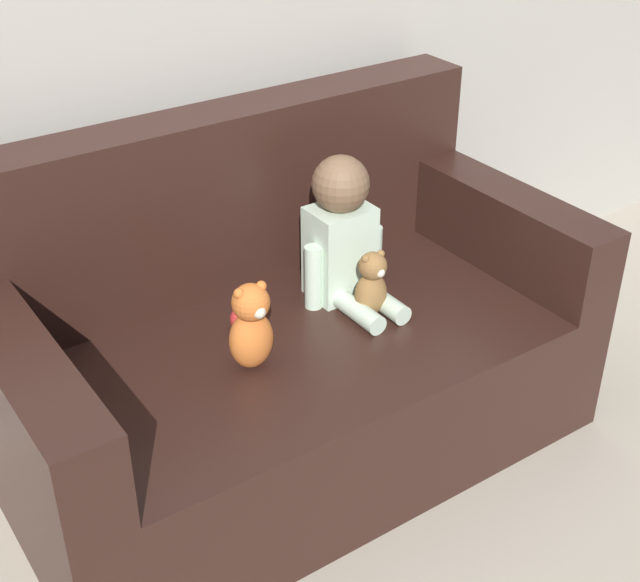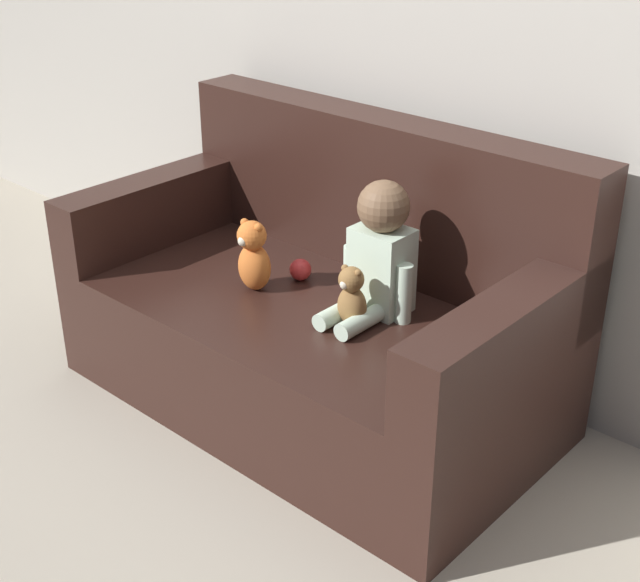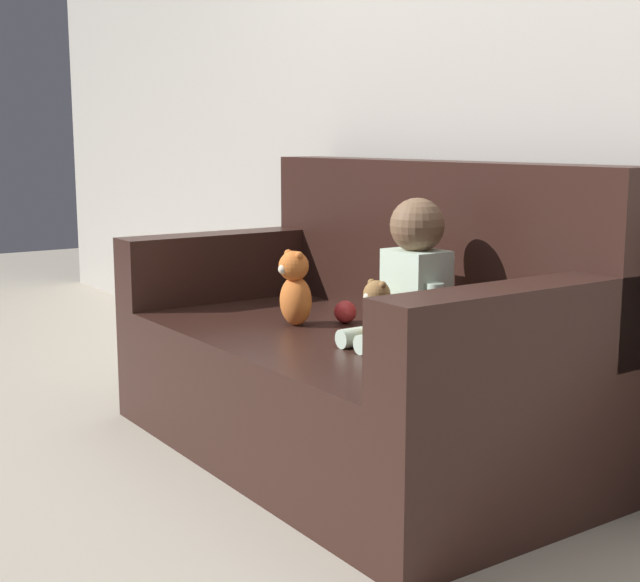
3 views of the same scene
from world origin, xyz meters
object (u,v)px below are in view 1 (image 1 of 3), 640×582
plush_toy_side (251,327)px  teddy_bear_brown (372,286)px  person_baby (343,236)px  couch (281,344)px  toy_ball (244,319)px

plush_toy_side → teddy_bear_brown: bearing=3.3°
person_baby → teddy_bear_brown: (0.00, -0.14, -0.10)m
couch → person_baby: bearing=2.2°
couch → toy_ball: size_ratio=21.80×
couch → toy_ball: bearing=175.7°
couch → toy_ball: (-0.12, 0.01, 0.13)m
plush_toy_side → person_baby: bearing=21.4°
person_baby → plush_toy_side: size_ratio=1.75×
teddy_bear_brown → plush_toy_side: bearing=-176.7°
teddy_bear_brown → toy_ball: teddy_bear_brown is taller
teddy_bear_brown → toy_ball: 0.38m
couch → plush_toy_side: (-0.18, -0.15, 0.22)m
plush_toy_side → toy_ball: bearing=67.5°
person_baby → couch: bearing=-177.8°
couch → toy_ball: 0.17m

